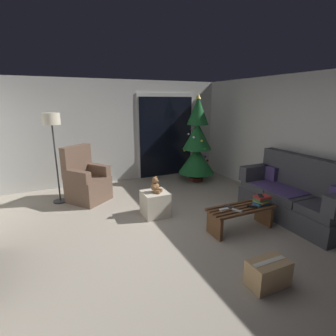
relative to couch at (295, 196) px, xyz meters
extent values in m
plane|color=#9E9384|center=(-2.32, 0.42, -0.40)|extent=(7.00, 7.00, 0.00)
cube|color=beige|center=(-2.32, 3.48, 0.85)|extent=(5.72, 0.12, 2.50)
cube|color=beige|center=(0.54, 0.42, 0.85)|extent=(0.12, 6.00, 2.50)
cube|color=silver|center=(-0.93, 3.40, 0.70)|extent=(1.60, 0.02, 2.20)
cube|color=black|center=(-0.93, 3.39, 0.65)|extent=(1.50, 0.02, 2.10)
cube|color=#3D3D42|center=(-0.07, 0.00, -0.23)|extent=(0.79, 1.91, 0.34)
cube|color=#3D3D42|center=(-0.10, -0.62, 0.01)|extent=(0.69, 0.61, 0.14)
cube|color=#3D3D42|center=(-0.09, 0.00, 0.01)|extent=(0.69, 0.61, 0.14)
cube|color=#3D3D42|center=(-0.08, 0.62, 0.01)|extent=(0.69, 0.61, 0.14)
cube|color=#3D3D42|center=(0.23, -0.01, 0.38)|extent=(0.23, 1.90, 0.60)
cube|color=#3D3D42|center=(-0.05, 0.87, 0.22)|extent=(0.76, 0.21, 0.28)
cube|color=#47386B|center=(-0.10, 0.25, 0.09)|extent=(0.61, 0.91, 0.02)
cube|color=#47386B|center=(0.10, 0.70, 0.22)|extent=(0.12, 0.32, 0.28)
cube|color=brown|center=(-1.14, -0.14, -0.03)|extent=(1.10, 0.05, 0.04)
cube|color=brown|center=(-1.14, -0.05, -0.03)|extent=(1.10, 0.05, 0.04)
cube|color=brown|center=(-1.14, 0.04, -0.03)|extent=(1.10, 0.05, 0.04)
cube|color=brown|center=(-1.14, 0.13, -0.03)|extent=(1.10, 0.05, 0.04)
cube|color=brown|center=(-1.14, 0.22, -0.03)|extent=(1.10, 0.05, 0.04)
cube|color=brown|center=(-1.63, 0.04, -0.22)|extent=(0.05, 0.36, 0.35)
cube|color=brown|center=(-0.65, 0.04, -0.22)|extent=(0.05, 0.36, 0.35)
cube|color=black|center=(-0.99, -0.04, 0.00)|extent=(0.14, 0.14, 0.02)
cube|color=#ADADB2|center=(-1.31, -0.05, 0.00)|extent=(0.11, 0.16, 0.02)
cube|color=silver|center=(-1.45, 0.06, 0.00)|extent=(0.16, 0.04, 0.02)
cube|color=#333338|center=(-1.32, 0.11, 0.00)|extent=(0.09, 0.16, 0.02)
cube|color=#285684|center=(-0.78, 0.00, 0.01)|extent=(0.25, 0.16, 0.04)
cube|color=#B79333|center=(-0.78, 0.01, 0.04)|extent=(0.21, 0.22, 0.03)
cube|color=#337042|center=(-0.77, -0.01, 0.07)|extent=(0.24, 0.15, 0.04)
cube|color=#A32D28|center=(-0.77, -0.01, 0.11)|extent=(0.24, 0.18, 0.04)
cube|color=black|center=(-0.80, 0.00, 0.14)|extent=(0.13, 0.16, 0.01)
cylinder|color=#4C1E19|center=(-0.45, 2.58, -0.35)|extent=(0.36, 0.36, 0.10)
cylinder|color=brown|center=(-0.45, 2.58, -0.24)|extent=(0.08, 0.08, 0.12)
cone|color=#195628|center=(-0.45, 2.58, 0.15)|extent=(0.90, 0.90, 0.67)
cone|color=#195628|center=(-0.45, 2.58, 0.76)|extent=(0.72, 0.72, 0.67)
cone|color=#195628|center=(-0.45, 2.58, 1.37)|extent=(0.53, 0.53, 0.67)
sphere|color=#1E8C33|center=(-0.09, 2.81, 0.05)|extent=(0.06, 0.06, 0.06)
sphere|color=#1E8C33|center=(-0.64, 2.57, 1.15)|extent=(0.06, 0.06, 0.06)
sphere|color=#B233A5|center=(-0.66, 2.60, 1.07)|extent=(0.06, 0.06, 0.06)
sphere|color=#1E8C33|center=(-0.43, 2.25, 0.49)|extent=(0.06, 0.06, 0.06)
sphere|color=gold|center=(-0.64, 2.88, 0.35)|extent=(0.06, 0.06, 0.06)
sphere|color=white|center=(-0.56, 2.82, 0.78)|extent=(0.06, 0.06, 0.06)
sphere|color=#B233A5|center=(-0.09, 2.74, 0.17)|extent=(0.06, 0.06, 0.06)
sphere|color=white|center=(-0.65, 2.39, 0.76)|extent=(0.06, 0.06, 0.06)
sphere|color=red|center=(-0.27, 2.65, 1.16)|extent=(0.06, 0.06, 0.06)
sphere|color=red|center=(-0.05, 2.69, 0.07)|extent=(0.06, 0.06, 0.06)
sphere|color=#1E8C33|center=(-0.21, 2.75, 0.63)|extent=(0.06, 0.06, 0.06)
sphere|color=gold|center=(-0.49, 2.29, 0.68)|extent=(0.06, 0.06, 0.06)
cone|color=#EAD14C|center=(-0.45, 2.58, 1.70)|extent=(0.14, 0.14, 0.12)
cube|color=brown|center=(-3.15, 2.32, -0.24)|extent=(0.95, 0.95, 0.31)
cube|color=brown|center=(-3.15, 2.32, 0.00)|extent=(0.95, 0.95, 0.18)
cube|color=brown|center=(-3.32, 2.53, 0.41)|extent=(0.64, 0.54, 0.64)
cube|color=brown|center=(-2.92, 2.47, 0.20)|extent=(0.47, 0.54, 0.22)
cube|color=brown|center=(-3.36, 2.13, 0.20)|extent=(0.47, 0.54, 0.22)
cylinder|color=#2D2D30|center=(-3.70, 2.51, -0.39)|extent=(0.28, 0.28, 0.02)
cylinder|color=#2D2D30|center=(-3.70, 2.51, 0.40)|extent=(0.03, 0.03, 1.55)
cylinder|color=beige|center=(-3.70, 2.51, 1.27)|extent=(0.32, 0.32, 0.22)
cube|color=beige|center=(-2.18, 1.11, -0.18)|extent=(0.44, 0.44, 0.44)
cylinder|color=brown|center=(-2.10, 1.10, 0.07)|extent=(0.12, 0.12, 0.06)
cylinder|color=brown|center=(-2.17, 1.03, 0.07)|extent=(0.12, 0.12, 0.06)
sphere|color=brown|center=(-2.18, 1.11, 0.14)|extent=(0.15, 0.15, 0.15)
sphere|color=brown|center=(-2.18, 1.11, 0.26)|extent=(0.11, 0.11, 0.11)
sphere|color=#A37A51|center=(-2.14, 1.07, 0.25)|extent=(0.04, 0.04, 0.04)
sphere|color=brown|center=(-2.15, 1.14, 0.30)|extent=(0.04, 0.04, 0.04)
sphere|color=brown|center=(-2.20, 1.08, 0.30)|extent=(0.04, 0.04, 0.04)
sphere|color=brown|center=(-2.11, 1.14, 0.15)|extent=(0.06, 0.06, 0.06)
sphere|color=brown|center=(-2.21, 1.04, 0.15)|extent=(0.06, 0.06, 0.06)
cube|color=tan|center=(-1.71, -1.10, -0.25)|extent=(0.47, 0.27, 0.30)
cube|color=beige|center=(-1.71, -1.10, -0.10)|extent=(0.42, 0.06, 0.00)
camera|label=1|loc=(-3.75, -2.87, 1.61)|focal=27.41mm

